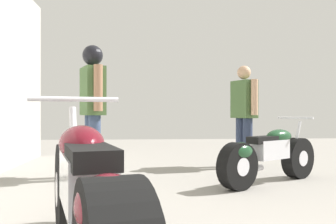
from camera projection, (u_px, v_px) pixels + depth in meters
name	position (u px, v px, depth m)	size (l,w,h in m)	color
ground_plane	(201.00, 197.00, 3.92)	(16.93, 16.93, 0.00)	gray
motorcycle_maroon_cruiser	(87.00, 200.00, 2.00)	(0.89, 2.13, 1.01)	black
motorcycle_black_naked	(268.00, 156.00, 4.62)	(1.57, 1.15, 0.84)	black
mechanic_in_blue	(244.00, 110.00, 6.06)	(0.37, 0.66, 1.66)	#2D3851
mechanic_with_helmet	(93.00, 98.00, 5.04)	(0.41, 0.70, 1.81)	#384766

